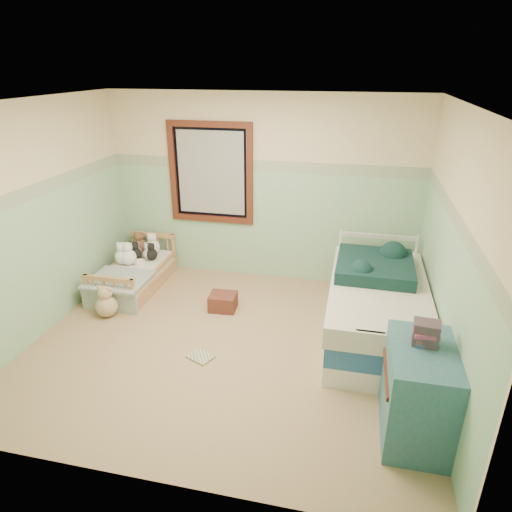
% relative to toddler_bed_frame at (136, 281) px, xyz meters
% --- Properties ---
extents(floor, '(4.20, 3.60, 0.02)m').
position_rel_toddler_bed_frame_xyz_m(floor, '(1.60, -1.05, -0.10)').
color(floor, '#99835D').
rests_on(floor, ground).
extents(ceiling, '(4.20, 3.60, 0.02)m').
position_rel_toddler_bed_frame_xyz_m(ceiling, '(1.60, -1.05, 2.42)').
color(ceiling, silver).
rests_on(ceiling, wall_back).
extents(wall_back, '(4.20, 0.04, 2.50)m').
position_rel_toddler_bed_frame_xyz_m(wall_back, '(1.60, 0.75, 1.16)').
color(wall_back, beige).
rests_on(wall_back, floor).
extents(wall_front, '(4.20, 0.04, 2.50)m').
position_rel_toddler_bed_frame_xyz_m(wall_front, '(1.60, -2.85, 1.16)').
color(wall_front, beige).
rests_on(wall_front, floor).
extents(wall_left, '(0.04, 3.60, 2.50)m').
position_rel_toddler_bed_frame_xyz_m(wall_left, '(-0.50, -1.05, 1.16)').
color(wall_left, beige).
rests_on(wall_left, floor).
extents(wall_right, '(0.04, 3.60, 2.50)m').
position_rel_toddler_bed_frame_xyz_m(wall_right, '(3.70, -1.05, 1.16)').
color(wall_right, beige).
rests_on(wall_right, floor).
extents(wainscot_mint, '(4.20, 0.01, 1.50)m').
position_rel_toddler_bed_frame_xyz_m(wainscot_mint, '(1.60, 0.74, 0.66)').
color(wainscot_mint, '#9ABA9C').
rests_on(wainscot_mint, floor).
extents(border_strip, '(4.20, 0.01, 0.15)m').
position_rel_toddler_bed_frame_xyz_m(border_strip, '(1.60, 0.74, 1.49)').
color(border_strip, '#456A48').
rests_on(border_strip, wall_back).
extents(window_frame, '(1.16, 0.06, 1.36)m').
position_rel_toddler_bed_frame_xyz_m(window_frame, '(0.90, 0.71, 1.36)').
color(window_frame, '#441A10').
rests_on(window_frame, wall_back).
extents(window_blinds, '(0.92, 0.01, 1.12)m').
position_rel_toddler_bed_frame_xyz_m(window_blinds, '(0.90, 0.72, 1.36)').
color(window_blinds, beige).
rests_on(window_blinds, window_frame).
extents(toddler_bed_frame, '(0.67, 1.35, 0.17)m').
position_rel_toddler_bed_frame_xyz_m(toddler_bed_frame, '(0.00, 0.00, 0.00)').
color(toddler_bed_frame, '#B77B49').
rests_on(toddler_bed_frame, floor).
extents(toddler_mattress, '(0.62, 1.29, 0.12)m').
position_rel_toddler_bed_frame_xyz_m(toddler_mattress, '(0.00, 0.00, 0.15)').
color(toddler_mattress, white).
rests_on(toddler_mattress, toddler_bed_frame).
extents(patchwork_quilt, '(0.73, 0.67, 0.03)m').
position_rel_toddler_bed_frame_xyz_m(patchwork_quilt, '(0.00, -0.42, 0.22)').
color(patchwork_quilt, '#5A85BB').
rests_on(patchwork_quilt, toddler_mattress).
extents(plush_bed_brown, '(0.21, 0.21, 0.21)m').
position_rel_toddler_bed_frame_xyz_m(plush_bed_brown, '(-0.15, 0.50, 0.31)').
color(plush_bed_brown, brown).
rests_on(plush_bed_brown, toddler_mattress).
extents(plush_bed_white, '(0.21, 0.21, 0.21)m').
position_rel_toddler_bed_frame_xyz_m(plush_bed_white, '(0.05, 0.50, 0.31)').
color(plush_bed_white, white).
rests_on(plush_bed_white, toddler_mattress).
extents(plush_bed_tan, '(0.17, 0.17, 0.17)m').
position_rel_toddler_bed_frame_xyz_m(plush_bed_tan, '(-0.10, 0.28, 0.29)').
color(plush_bed_tan, tan).
rests_on(plush_bed_tan, toddler_mattress).
extents(plush_bed_dark, '(0.17, 0.17, 0.17)m').
position_rel_toddler_bed_frame_xyz_m(plush_bed_dark, '(0.13, 0.28, 0.29)').
color(plush_bed_dark, black).
rests_on(plush_bed_dark, toddler_mattress).
extents(plush_floor_cream, '(0.25, 0.25, 0.25)m').
position_rel_toddler_bed_frame_xyz_m(plush_floor_cream, '(0.03, 0.11, 0.04)').
color(plush_floor_cream, silver).
rests_on(plush_floor_cream, floor).
extents(plush_floor_tan, '(0.27, 0.27, 0.27)m').
position_rel_toddler_bed_frame_xyz_m(plush_floor_tan, '(0.02, -0.78, 0.05)').
color(plush_floor_tan, tan).
rests_on(plush_floor_tan, floor).
extents(twin_bed_frame, '(0.98, 1.96, 0.22)m').
position_rel_toddler_bed_frame_xyz_m(twin_bed_frame, '(3.15, -0.56, 0.02)').
color(twin_bed_frame, silver).
rests_on(twin_bed_frame, floor).
extents(twin_boxspring, '(0.98, 1.96, 0.22)m').
position_rel_toddler_bed_frame_xyz_m(twin_boxspring, '(3.15, -0.56, 0.24)').
color(twin_boxspring, '#215282').
rests_on(twin_boxspring, twin_bed_frame).
extents(twin_mattress, '(1.02, 2.00, 0.22)m').
position_rel_toddler_bed_frame_xyz_m(twin_mattress, '(3.15, -0.56, 0.46)').
color(twin_mattress, beige).
rests_on(twin_mattress, twin_boxspring).
extents(teal_blanket, '(0.85, 0.90, 0.14)m').
position_rel_toddler_bed_frame_xyz_m(teal_blanket, '(3.10, -0.26, 0.64)').
color(teal_blanket, black).
rests_on(teal_blanket, twin_mattress).
extents(dresser, '(0.51, 0.81, 0.81)m').
position_rel_toddler_bed_frame_xyz_m(dresser, '(3.43, -1.93, 0.32)').
color(dresser, '#265F6B').
rests_on(dresser, floor).
extents(book_stack, '(0.21, 0.17, 0.19)m').
position_rel_toddler_bed_frame_xyz_m(book_stack, '(3.43, -1.84, 0.82)').
color(book_stack, brown).
rests_on(book_stack, dresser).
extents(red_pillow, '(0.34, 0.30, 0.20)m').
position_rel_toddler_bed_frame_xyz_m(red_pillow, '(1.33, -0.32, 0.01)').
color(red_pillow, brown).
rests_on(red_pillow, floor).
extents(floor_book, '(0.31, 0.28, 0.02)m').
position_rel_toddler_bed_frame_xyz_m(floor_book, '(1.39, -1.35, -0.08)').
color(floor_book, yellow).
rests_on(floor_book, floor).
extents(extra_plush_0, '(0.22, 0.22, 0.22)m').
position_rel_toddler_bed_frame_xyz_m(extra_plush_0, '(-0.11, 0.07, 0.31)').
color(extra_plush_0, white).
rests_on(extra_plush_0, toddler_mattress).
extents(extra_plush_1, '(0.21, 0.21, 0.21)m').
position_rel_toddler_bed_frame_xyz_m(extra_plush_1, '(-0.19, 0.07, 0.31)').
color(extra_plush_1, white).
rests_on(extra_plush_1, toddler_mattress).
extents(extra_plush_2, '(0.17, 0.17, 0.17)m').
position_rel_toddler_bed_frame_xyz_m(extra_plush_2, '(0.09, 0.28, 0.29)').
color(extra_plush_2, silver).
rests_on(extra_plush_2, toddler_mattress).
extents(extra_plush_3, '(0.20, 0.20, 0.20)m').
position_rel_toddler_bed_frame_xyz_m(extra_plush_3, '(-0.08, 0.20, 0.30)').
color(extra_plush_3, black).
rests_on(extra_plush_3, toddler_mattress).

